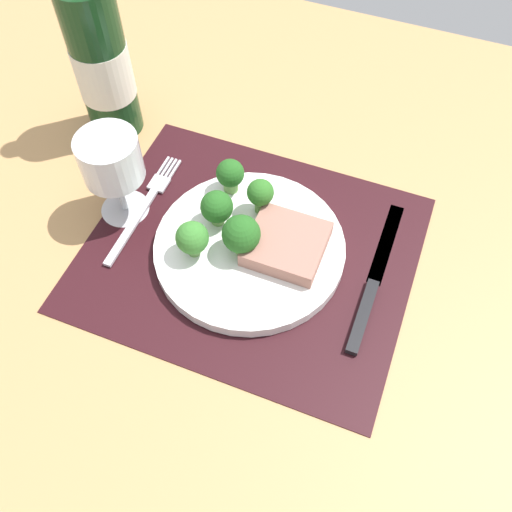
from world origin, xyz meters
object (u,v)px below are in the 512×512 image
(wine_bottle, at_px, (101,61))
(wine_glass, at_px, (111,163))
(plate, at_px, (250,248))
(fork, at_px, (144,207))
(steak, at_px, (286,244))
(knife, at_px, (372,286))

(wine_bottle, bearing_deg, wine_glass, -57.61)
(plate, bearing_deg, wine_bottle, 151.89)
(wine_bottle, relative_size, wine_glass, 2.38)
(fork, relative_size, wine_bottle, 0.64)
(fork, relative_size, wine_glass, 1.52)
(steak, bearing_deg, fork, 178.80)
(fork, bearing_deg, knife, -0.33)
(steak, xyz_separation_m, wine_glass, (-0.22, -0.00, 0.06))
(fork, bearing_deg, wine_glass, -158.60)
(plate, bearing_deg, fork, 174.81)
(fork, xyz_separation_m, wine_glass, (-0.02, -0.01, 0.08))
(steak, relative_size, wine_glass, 0.73)
(plate, xyz_separation_m, fork, (-0.16, 0.01, -0.01))
(steak, bearing_deg, wine_bottle, 156.93)
(fork, bearing_deg, steak, 0.09)
(fork, bearing_deg, wine_bottle, 132.09)
(plate, height_order, wine_bottle, wine_bottle)
(wine_bottle, distance_m, wine_glass, 0.16)
(steak, relative_size, wine_bottle, 0.31)
(steak, height_order, fork, steak)
(wine_bottle, xyz_separation_m, wine_glass, (0.09, -0.14, -0.03))
(plate, relative_size, wine_glass, 1.89)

